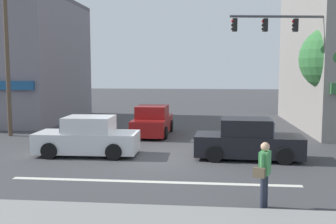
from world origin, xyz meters
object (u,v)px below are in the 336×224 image
object	(u,v)px
traffic_light_mast	(302,52)
sedan_crossing_center	(88,138)
sedan_waiting_far	(248,141)
utility_pole_near_left	(7,51)
pedestrian_foreground_with_bag	(264,171)
sedan_crossing_rightbound	(153,122)
street_tree	(333,59)

from	to	relation	value
traffic_light_mast	sedan_crossing_center	size ratio (longest dim) A/B	1.50
sedan_waiting_far	traffic_light_mast	bearing A→B (deg)	54.45
utility_pole_near_left	pedestrian_foreground_with_bag	size ratio (longest dim) A/B	5.16
sedan_waiting_far	pedestrian_foreground_with_bag	xyz separation A→B (m)	(-0.16, -5.64, 0.24)
sedan_waiting_far	sedan_crossing_rightbound	bearing A→B (deg)	130.24
street_tree	sedan_waiting_far	world-z (taller)	street_tree
street_tree	utility_pole_near_left	bearing A→B (deg)	-176.53
utility_pole_near_left	sedan_waiting_far	bearing A→B (deg)	-19.55
sedan_crossing_rightbound	pedestrian_foreground_with_bag	distance (m)	11.79
utility_pole_near_left	sedan_crossing_center	size ratio (longest dim) A/B	2.08
utility_pole_near_left	sedan_crossing_center	bearing A→B (deg)	-37.37
sedan_crossing_rightbound	traffic_light_mast	bearing A→B (deg)	-10.05
sedan_crossing_center	sedan_crossing_rightbound	bearing A→B (deg)	70.19
utility_pole_near_left	sedan_waiting_far	size ratio (longest dim) A/B	2.06
street_tree	traffic_light_mast	distance (m)	2.17
traffic_light_mast	sedan_waiting_far	distance (m)	6.10
street_tree	sedan_crossing_center	bearing A→B (deg)	-154.66
sedan_crossing_center	pedestrian_foreground_with_bag	size ratio (longest dim) A/B	2.48
sedan_crossing_rightbound	pedestrian_foreground_with_bag	xyz separation A→B (m)	(4.34, -10.96, 0.24)
utility_pole_near_left	sedan_crossing_center	world-z (taller)	utility_pole_near_left
traffic_light_mast	pedestrian_foreground_with_bag	distance (m)	10.66
sedan_crossing_rightbound	sedan_crossing_center	bearing A→B (deg)	-109.81
street_tree	utility_pole_near_left	distance (m)	16.61
sedan_waiting_far	sedan_crossing_center	xyz separation A→B (m)	(-6.41, 0.02, 0.00)
sedan_waiting_far	sedan_crossing_center	world-z (taller)	same
traffic_light_mast	sedan_crossing_center	world-z (taller)	traffic_light_mast
street_tree	sedan_crossing_center	distance (m)	12.66
traffic_light_mast	street_tree	bearing A→B (deg)	34.93
sedan_crossing_center	pedestrian_foreground_with_bag	xyz separation A→B (m)	(6.25, -5.66, 0.24)
utility_pole_near_left	sedan_crossing_rightbound	world-z (taller)	utility_pole_near_left
sedan_waiting_far	pedestrian_foreground_with_bag	world-z (taller)	pedestrian_foreground_with_bag
street_tree	sedan_crossing_rightbound	xyz separation A→B (m)	(-9.14, 0.07, -3.30)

